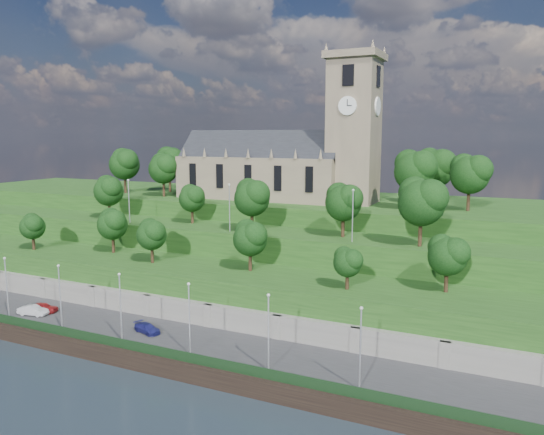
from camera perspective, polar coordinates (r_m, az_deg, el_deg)
The scene contains 17 objects.
ground at distance 67.26m, azimuth -15.85°, elevation -15.19°, with size 320.00×320.00×0.00m, color #1B242B.
promenade at distance 71.12m, azimuth -12.65°, elevation -12.84°, with size 160.00×12.00×2.00m, color #2D2D30.
quay_wall at distance 66.80m, azimuth -15.92°, elevation -14.34°, with size 160.00×0.50×2.20m, color black.
fence at distance 66.68m, azimuth -15.60°, elevation -12.98°, with size 160.00×0.10×1.20m, color #163318.
retaining_wall at distance 75.09m, azimuth -9.86°, elevation -10.36°, with size 160.00×2.10×5.00m.
embankment_lower at distance 79.39m, azimuth -7.37°, elevation -8.11°, with size 160.00×12.00×8.00m, color #1E4416.
embankment_upper at distance 87.99m, azimuth -3.54°, elevation -5.02°, with size 160.00×10.00×12.00m, color #1E4416.
hilltop at distance 106.15m, azimuth 1.89°, elevation -1.80°, with size 160.00×32.00×15.00m, color #1E4416.
church at distance 100.46m, azimuth 1.44°, elevation 6.24°, with size 38.60×12.35×27.60m.
trees_lower at distance 77.43m, azimuth -7.00°, elevation -1.93°, with size 70.83×8.53×7.34m.
trees_upper at distance 81.70m, azimuth 0.53°, elevation 2.28°, with size 62.01×8.44×9.48m.
trees_hilltop at distance 98.97m, azimuth 1.58°, elevation 5.59°, with size 75.12×16.21×9.92m.
lamp_posts_promenade at distance 67.86m, azimuth -16.00°, elevation -8.75°, with size 60.36×0.36×8.58m.
lamp_posts_upper at distance 83.51m, azimuth -4.60°, elevation 1.48°, with size 40.36×0.36×7.59m.
car_left at distance 83.33m, azimuth -23.41°, elevation -8.88°, with size 1.67×4.15×1.42m, color maroon.
car_middle at distance 82.68m, azimuth -24.32°, elevation -9.08°, with size 1.49×4.27×1.41m, color #A4A3A8.
car_right at distance 71.05m, azimuth -13.28°, elevation -11.52°, with size 1.67×4.10×1.19m, color navy.
Camera 1 is at (41.13, -45.92, 26.91)m, focal length 35.00 mm.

